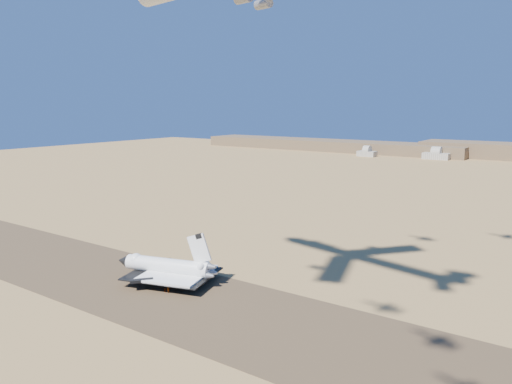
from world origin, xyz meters
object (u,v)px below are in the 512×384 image
Objects in this scene: shuttle at (167,268)px; crew_a at (168,289)px; crew_c at (165,290)px; crew_b at (169,290)px.

shuttle is 10.86m from crew_a.
shuttle is 25.58× the size of crew_c.
crew_c is (-0.11, -1.35, -0.18)m from crew_a.
shuttle is 20.73× the size of crew_b.
shuttle is at bearing 43.91° from crew_b.
crew_a is 1.00× the size of crew_b.
crew_b is (1.25, -0.81, 0.00)m from crew_a.
crew_a is 1.49m from crew_b.
crew_b is 1.23× the size of crew_c.
crew_b is at bearing -122.89° from crew_a.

